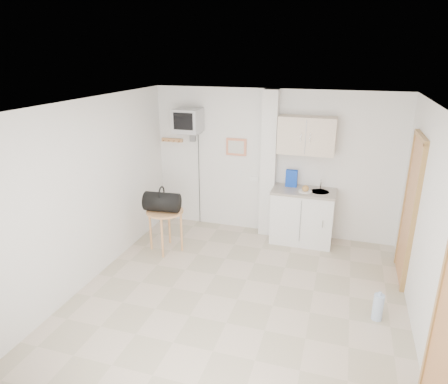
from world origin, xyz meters
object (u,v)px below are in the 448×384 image
(crt_television, at_px, (188,121))
(round_table, at_px, (165,216))
(duffel_bag, at_px, (162,202))
(water_bottle, at_px, (378,307))

(crt_television, bearing_deg, round_table, -91.34)
(round_table, bearing_deg, crt_television, 88.66)
(round_table, relative_size, duffel_bag, 1.21)
(crt_television, bearing_deg, duffel_bag, -92.86)
(water_bottle, bearing_deg, crt_television, 148.87)
(water_bottle, bearing_deg, round_table, 164.31)
(duffel_bag, xyz_separation_m, water_bottle, (3.22, -0.87, -0.67))
(crt_television, height_order, water_bottle, crt_television)
(duffel_bag, distance_m, water_bottle, 3.40)
(crt_television, height_order, round_table, crt_television)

